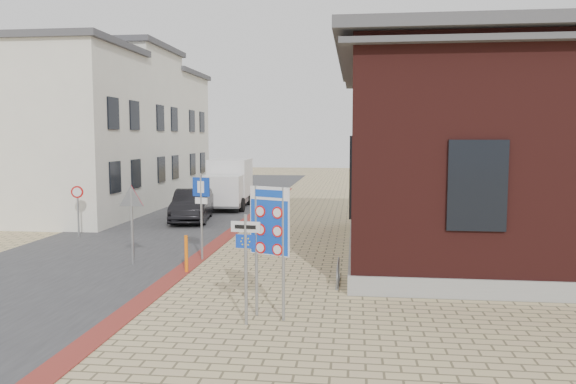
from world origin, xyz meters
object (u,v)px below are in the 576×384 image
at_px(essen_sign, 246,253).
at_px(parking_sign, 201,202).
at_px(box_truck, 228,183).
at_px(sedan, 192,205).
at_px(bollard, 186,254).
at_px(border_sign, 270,224).

height_order(essen_sign, parking_sign, parking_sign).
bearing_deg(essen_sign, box_truck, 111.02).
xyz_separation_m(sedan, parking_sign, (2.74, -8.17, 1.16)).
height_order(sedan, essen_sign, essen_sign).
bearing_deg(essen_sign, sedan, 117.84).
bearing_deg(parking_sign, sedan, 124.78).
bearing_deg(sedan, box_truck, 74.35).
distance_m(sedan, parking_sign, 8.70).
height_order(parking_sign, bollard, parking_sign).
height_order(box_truck, border_sign, border_sign).
xyz_separation_m(sedan, bollard, (2.74, -9.87, -0.20)).
relative_size(sedan, bollard, 4.11).
xyz_separation_m(box_truck, bollard, (2.13, -14.93, -0.85)).
xyz_separation_m(essen_sign, parking_sign, (-2.62, 6.00, 0.36)).
xyz_separation_m(sedan, box_truck, (0.60, 5.06, 0.66)).
distance_m(box_truck, bollard, 15.11).
bearing_deg(sedan, border_sign, -75.91).
bearing_deg(box_truck, parking_sign, -83.94).
relative_size(box_truck, essen_sign, 2.25).
bearing_deg(box_truck, border_sign, -77.62).
relative_size(box_truck, border_sign, 1.83).
distance_m(sedan, box_truck, 5.14).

